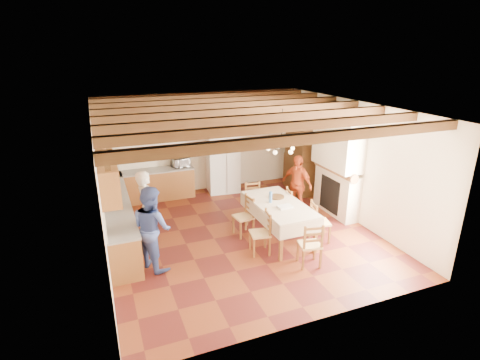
{
  "coord_description": "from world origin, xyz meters",
  "views": [
    {
      "loc": [
        -2.95,
        -7.43,
        4.19
      ],
      "look_at": [
        0.1,
        0.3,
        1.25
      ],
      "focal_mm": 28.0,
      "sensor_mm": 36.0,
      "label": 1
    }
  ],
  "objects_px": {
    "dining_table": "(279,207)",
    "microwave": "(180,162)",
    "person_woman_red": "(297,184)",
    "chair_left_far": "(243,216)",
    "hutch": "(301,153)",
    "chair_end_far": "(254,201)",
    "chair_left_near": "(260,233)",
    "person_woman_blue": "(152,228)",
    "chair_end_near": "(310,244)",
    "chair_right_near": "(320,222)",
    "person_man": "(147,208)",
    "refrigerator": "(223,162)",
    "chair_right_far": "(295,206)"
  },
  "relations": [
    {
      "from": "chair_right_near",
      "to": "person_man",
      "type": "xyz_separation_m",
      "value": [
        -3.64,
        1.3,
        0.38
      ]
    },
    {
      "from": "chair_left_near",
      "to": "chair_end_far",
      "type": "distance_m",
      "value": 1.72
    },
    {
      "from": "dining_table",
      "to": "microwave",
      "type": "bearing_deg",
      "value": 112.87
    },
    {
      "from": "chair_left_near",
      "to": "chair_left_far",
      "type": "height_order",
      "value": "same"
    },
    {
      "from": "person_woman_blue",
      "to": "chair_right_near",
      "type": "bearing_deg",
      "value": -119.7
    },
    {
      "from": "chair_end_far",
      "to": "microwave",
      "type": "height_order",
      "value": "microwave"
    },
    {
      "from": "chair_end_near",
      "to": "dining_table",
      "type": "bearing_deg",
      "value": -75.1
    },
    {
      "from": "chair_end_near",
      "to": "chair_end_far",
      "type": "relative_size",
      "value": 1.0
    },
    {
      "from": "dining_table",
      "to": "microwave",
      "type": "relative_size",
      "value": 4.13
    },
    {
      "from": "chair_left_near",
      "to": "chair_right_near",
      "type": "relative_size",
      "value": 1.0
    },
    {
      "from": "dining_table",
      "to": "hutch",
      "type": "bearing_deg",
      "value": 51.53
    },
    {
      "from": "chair_right_near",
      "to": "chair_left_near",
      "type": "bearing_deg",
      "value": 102.78
    },
    {
      "from": "chair_end_near",
      "to": "chair_right_far",
      "type": "bearing_deg",
      "value": -98.39
    },
    {
      "from": "chair_left_near",
      "to": "chair_left_far",
      "type": "relative_size",
      "value": 1.0
    },
    {
      "from": "hutch",
      "to": "microwave",
      "type": "distance_m",
      "value": 3.6
    },
    {
      "from": "microwave",
      "to": "chair_left_far",
      "type": "bearing_deg",
      "value": -88.44
    },
    {
      "from": "refrigerator",
      "to": "chair_left_near",
      "type": "distance_m",
      "value": 3.9
    },
    {
      "from": "chair_end_near",
      "to": "person_woman_red",
      "type": "height_order",
      "value": "person_woman_red"
    },
    {
      "from": "chair_right_near",
      "to": "microwave",
      "type": "relative_size",
      "value": 1.95
    },
    {
      "from": "person_man",
      "to": "microwave",
      "type": "relative_size",
      "value": 3.51
    },
    {
      "from": "hutch",
      "to": "chair_right_far",
      "type": "xyz_separation_m",
      "value": [
        -1.3,
        -2.04,
        -0.72
      ]
    },
    {
      "from": "chair_end_near",
      "to": "chair_right_near",
      "type": "bearing_deg",
      "value": -121.79
    },
    {
      "from": "person_woman_blue",
      "to": "person_woman_red",
      "type": "height_order",
      "value": "person_woman_blue"
    },
    {
      "from": "refrigerator",
      "to": "microwave",
      "type": "distance_m",
      "value": 1.28
    },
    {
      "from": "hutch",
      "to": "chair_end_far",
      "type": "relative_size",
      "value": 2.5
    },
    {
      "from": "dining_table",
      "to": "chair_end_far",
      "type": "distance_m",
      "value": 1.22
    },
    {
      "from": "chair_right_far",
      "to": "microwave",
      "type": "relative_size",
      "value": 1.95
    },
    {
      "from": "person_woman_blue",
      "to": "chair_end_near",
      "type": "bearing_deg",
      "value": -135.53
    },
    {
      "from": "person_woman_red",
      "to": "microwave",
      "type": "bearing_deg",
      "value": -155.43
    },
    {
      "from": "chair_right_near",
      "to": "person_man",
      "type": "distance_m",
      "value": 3.88
    },
    {
      "from": "hutch",
      "to": "chair_end_far",
      "type": "bearing_deg",
      "value": -142.05
    },
    {
      "from": "chair_left_near",
      "to": "person_man",
      "type": "xyz_separation_m",
      "value": [
        -2.14,
        1.29,
        0.38
      ]
    },
    {
      "from": "refrigerator",
      "to": "dining_table",
      "type": "distance_m",
      "value": 3.4
    },
    {
      "from": "chair_right_far",
      "to": "person_man",
      "type": "bearing_deg",
      "value": 94.54
    },
    {
      "from": "chair_end_far",
      "to": "chair_left_far",
      "type": "bearing_deg",
      "value": -121.15
    },
    {
      "from": "hutch",
      "to": "chair_left_near",
      "type": "distance_m",
      "value": 4.09
    },
    {
      "from": "hutch",
      "to": "chair_left_far",
      "type": "bearing_deg",
      "value": -137.17
    },
    {
      "from": "person_woman_blue",
      "to": "person_man",
      "type": "bearing_deg",
      "value": -27.49
    },
    {
      "from": "person_woman_red",
      "to": "chair_left_far",
      "type": "bearing_deg",
      "value": -92.23
    },
    {
      "from": "person_man",
      "to": "chair_end_near",
      "type": "bearing_deg",
      "value": -125.13
    },
    {
      "from": "dining_table",
      "to": "chair_right_near",
      "type": "xyz_separation_m",
      "value": [
        0.82,
        -0.46,
        -0.31
      ]
    },
    {
      "from": "person_man",
      "to": "dining_table",
      "type": "bearing_deg",
      "value": -105.74
    },
    {
      "from": "dining_table",
      "to": "microwave",
      "type": "distance_m",
      "value": 3.76
    },
    {
      "from": "refrigerator",
      "to": "chair_right_near",
      "type": "xyz_separation_m",
      "value": [
        1.0,
        -3.85,
        -0.45
      ]
    },
    {
      "from": "chair_left_near",
      "to": "person_woman_blue",
      "type": "distance_m",
      "value": 2.24
    },
    {
      "from": "chair_left_far",
      "to": "hutch",
      "type": "bearing_deg",
      "value": 120.49
    },
    {
      "from": "chair_left_far",
      "to": "person_woman_blue",
      "type": "xyz_separation_m",
      "value": [
        -2.17,
        -0.59,
        0.38
      ]
    },
    {
      "from": "hutch",
      "to": "chair_left_far",
      "type": "distance_m",
      "value": 3.5
    },
    {
      "from": "chair_right_far",
      "to": "microwave",
      "type": "xyz_separation_m",
      "value": [
        -2.17,
        2.96,
        0.56
      ]
    },
    {
      "from": "chair_right_far",
      "to": "chair_end_near",
      "type": "bearing_deg",
      "value": 169.71
    }
  ]
}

